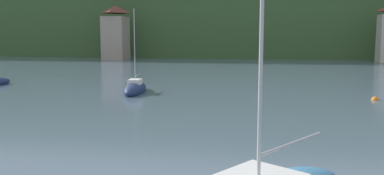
{
  "coord_description": "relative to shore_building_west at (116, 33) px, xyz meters",
  "views": [
    {
      "loc": [
        4.03,
        15.57,
        5.08
      ],
      "look_at": [
        0.0,
        38.19,
        2.12
      ],
      "focal_mm": 38.72,
      "sensor_mm": 36.0,
      "label": 1
    }
  ],
  "objects": [
    {
      "name": "wooded_hillside",
      "position": [
        28.1,
        49.36,
        3.75
      ],
      "size": [
        352.0,
        75.25,
        57.67
      ],
      "color": "#38562D",
      "rests_on": "ground_plane"
    },
    {
      "name": "shore_building_west",
      "position": [
        0.0,
        0.0,
        0.0
      ],
      "size": [
        4.68,
        5.28,
        10.86
      ],
      "color": "gray",
      "rests_on": "ground_plane"
    },
    {
      "name": "sailboat_far_2",
      "position": [
        18.99,
        -46.21,
        -4.93
      ],
      "size": [
        2.09,
        5.8,
        7.61
      ],
      "rotation": [
        0.0,
        0.0,
        4.81
      ],
      "color": "navy",
      "rests_on": "ground_plane"
    },
    {
      "name": "mooring_buoy_mid",
      "position": [
        38.63,
        -46.85,
        -5.27
      ],
      "size": [
        0.55,
        0.55,
        0.55
      ],
      "primitive_type": "sphere",
      "color": "orange",
      "rests_on": "ground_plane"
    }
  ]
}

